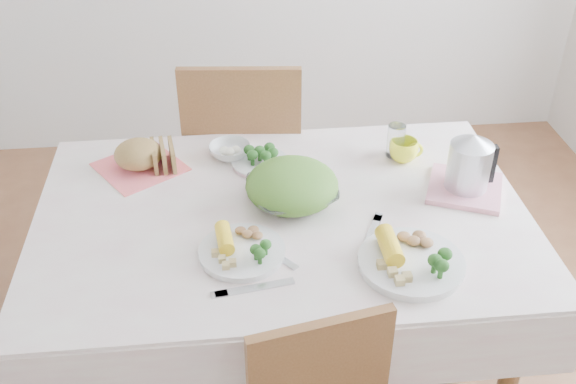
{
  "coord_description": "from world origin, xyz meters",
  "views": [
    {
      "loc": [
        -0.16,
        -1.65,
        1.98
      ],
      "look_at": [
        0.02,
        0.02,
        0.82
      ],
      "focal_mm": 42.0,
      "sensor_mm": 36.0,
      "label": 1
    }
  ],
  "objects": [
    {
      "name": "salad_bowl",
      "position": [
        0.04,
        0.05,
        0.8
      ],
      "size": [
        0.32,
        0.32,
        0.07
      ],
      "primitive_type": "imported",
      "rotation": [
        0.0,
        0.0,
        0.23
      ],
      "color": "white",
      "rests_on": "tablecloth"
    },
    {
      "name": "knife",
      "position": [
        -0.1,
        -0.33,
        0.76
      ],
      "size": [
        0.21,
        0.06,
        0.0
      ],
      "primitive_type": "cube",
      "rotation": [
        0.0,
        0.0,
        1.73
      ],
      "color": "silver",
      "rests_on": "tablecloth"
    },
    {
      "name": "yellow_mug",
      "position": [
        0.44,
        0.25,
        0.8
      ],
      "size": [
        0.12,
        0.12,
        0.08
      ],
      "primitive_type": "imported",
      "rotation": [
        0.0,
        0.0,
        -0.2
      ],
      "color": "#F8FD28",
      "rests_on": "tablecloth"
    },
    {
      "name": "fork_left",
      "position": [
        -0.05,
        -0.2,
        0.76
      ],
      "size": [
        0.14,
        0.16,
        0.0
      ],
      "primitive_type": "cube",
      "rotation": [
        0.0,
        0.0,
        0.69
      ],
      "color": "silver",
      "rests_on": "tablecloth"
    },
    {
      "name": "pink_tray",
      "position": [
        0.59,
        0.05,
        0.77
      ],
      "size": [
        0.29,
        0.29,
        0.02
      ],
      "primitive_type": "cube",
      "rotation": [
        0.0,
        0.0,
        -0.4
      ],
      "color": "pink",
      "rests_on": "tablecloth"
    },
    {
      "name": "electric_kettle",
      "position": [
        0.59,
        0.05,
        0.88
      ],
      "size": [
        0.17,
        0.17,
        0.19
      ],
      "primitive_type": "cylinder",
      "rotation": [
        0.0,
        0.0,
        -0.32
      ],
      "color": "#B2B5BA",
      "rests_on": "pink_tray"
    },
    {
      "name": "dining_table",
      "position": [
        0.0,
        0.0,
        0.38
      ],
      "size": [
        1.4,
        0.9,
        0.75
      ],
      "primitive_type": "cube",
      "color": "brown",
      "rests_on": "floor"
    },
    {
      "name": "napkin",
      "position": [
        -0.45,
        0.3,
        0.76
      ],
      "size": [
        0.35,
        0.35,
        0.0
      ],
      "primitive_type": "cube",
      "rotation": [
        0.0,
        0.0,
        0.59
      ],
      "color": "#FF686D",
      "rests_on": "tablecloth"
    },
    {
      "name": "dinner_plate_left",
      "position": [
        -0.13,
        -0.19,
        0.77
      ],
      "size": [
        0.3,
        0.3,
        0.02
      ],
      "primitive_type": "cylinder",
      "rotation": [
        0.0,
        0.0,
        -0.25
      ],
      "color": "white",
      "rests_on": "tablecloth"
    },
    {
      "name": "fruit_bowl",
      "position": [
        -0.15,
        0.34,
        0.78
      ],
      "size": [
        0.17,
        0.17,
        0.04
      ],
      "primitive_type": "imported",
      "rotation": [
        0.0,
        0.0,
        0.22
      ],
      "color": "white",
      "rests_on": "tablecloth"
    },
    {
      "name": "glass_tumbler",
      "position": [
        0.42,
        0.29,
        0.83
      ],
      "size": [
        0.08,
        0.08,
        0.12
      ],
      "primitive_type": "cylinder",
      "rotation": [
        0.0,
        0.0,
        0.3
      ],
      "color": "white",
      "rests_on": "tablecloth"
    },
    {
      "name": "bread_loaf",
      "position": [
        -0.45,
        0.3,
        0.82
      ],
      "size": [
        0.19,
        0.19,
        0.1
      ],
      "primitive_type": "ellipsoid",
      "rotation": [
        0.0,
        0.0,
        0.25
      ],
      "color": "olive",
      "rests_on": "napkin"
    },
    {
      "name": "dinner_plate_right",
      "position": [
        0.33,
        -0.29,
        0.77
      ],
      "size": [
        0.37,
        0.37,
        0.02
      ],
      "primitive_type": "cylinder",
      "rotation": [
        0.0,
        0.0,
        -0.33
      ],
      "color": "white",
      "rests_on": "tablecloth"
    },
    {
      "name": "fork_right",
      "position": [
        0.25,
        -0.14,
        0.76
      ],
      "size": [
        0.11,
        0.2,
        0.0
      ],
      "primitive_type": "cube",
      "rotation": [
        0.0,
        0.0,
        -0.43
      ],
      "color": "silver",
      "rests_on": "tablecloth"
    },
    {
      "name": "broccoli_plate",
      "position": [
        -0.05,
        0.28,
        0.77
      ],
      "size": [
        0.25,
        0.25,
        0.02
      ],
      "primitive_type": "cylinder",
      "rotation": [
        0.0,
        0.0,
        -0.36
      ],
      "color": "beige",
      "rests_on": "tablecloth"
    },
    {
      "name": "floor",
      "position": [
        0.0,
        0.0,
        0.0
      ],
      "size": [
        3.6,
        3.6,
        0.0
      ],
      "primitive_type": "plane",
      "color": "brown",
      "rests_on": "ground"
    },
    {
      "name": "tablecloth",
      "position": [
        0.0,
        0.0,
        0.76
      ],
      "size": [
        1.5,
        1.0,
        0.01
      ],
      "primitive_type": "cube",
      "color": "white",
      "rests_on": "dining_table"
    },
    {
      "name": "chair_far",
      "position": [
        -0.08,
        0.71,
        0.47
      ],
      "size": [
        0.5,
        0.5,
        1.01
      ],
      "primitive_type": "cube",
      "rotation": [
        0.0,
        0.0,
        3.05
      ],
      "color": "brown",
      "rests_on": "floor"
    }
  ]
}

